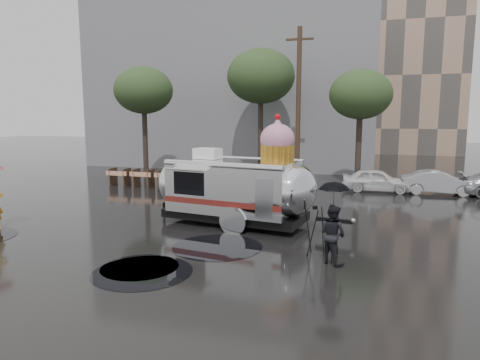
% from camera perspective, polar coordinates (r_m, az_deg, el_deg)
% --- Properties ---
extents(ground, '(120.00, 120.00, 0.00)m').
position_cam_1_polar(ground, '(13.51, -12.24, -8.62)').
color(ground, black).
rests_on(ground, ground).
extents(puddles, '(10.75, 5.19, 0.01)m').
position_cam_1_polar(puddles, '(13.15, -16.58, -9.24)').
color(puddles, black).
rests_on(puddles, ground).
extents(grey_building, '(22.00, 12.00, 13.00)m').
position_cam_1_polar(grey_building, '(36.88, -0.13, 12.50)').
color(grey_building, slate).
rests_on(grey_building, ground).
extents(utility_pole, '(1.60, 0.28, 9.00)m').
position_cam_1_polar(utility_pole, '(25.62, 7.79, 9.97)').
color(utility_pole, '#473323').
rests_on(utility_pole, ground).
extents(tree_left, '(3.64, 3.64, 6.95)m').
position_cam_1_polar(tree_left, '(27.73, -12.73, 11.51)').
color(tree_left, '#382D26').
rests_on(tree_left, ground).
extents(tree_mid, '(4.20, 4.20, 8.03)m').
position_cam_1_polar(tree_mid, '(27.17, 2.80, 13.58)').
color(tree_mid, '#382D26').
rests_on(tree_mid, ground).
extents(tree_right, '(3.36, 3.36, 6.42)m').
position_cam_1_polar(tree_right, '(24.37, 15.78, 10.83)').
color(tree_right, '#382D26').
rests_on(tree_right, ground).
extents(barricade_row, '(4.30, 0.80, 1.00)m').
position_cam_1_polar(barricade_row, '(24.57, -12.77, 0.32)').
color(barricade_row, '#473323').
rests_on(barricade_row, ground).
extents(parked_cars, '(13.20, 1.90, 1.50)m').
position_cam_1_polar(parked_cars, '(24.22, 29.14, -0.20)').
color(parked_cars, silver).
rests_on(parked_cars, ground).
extents(airstream_trailer, '(7.52, 3.32, 4.09)m').
position_cam_1_polar(airstream_trailer, '(15.56, -0.40, -0.73)').
color(airstream_trailer, silver).
rests_on(airstream_trailer, ground).
extents(person_right, '(0.87, 0.81, 1.60)m').
position_cam_1_polar(person_right, '(11.80, 12.24, -7.09)').
color(person_right, black).
rests_on(person_right, ground).
extents(umbrella_black, '(1.03, 1.03, 2.25)m').
position_cam_1_polar(umbrella_black, '(11.56, 12.42, -1.83)').
color(umbrella_black, black).
rests_on(umbrella_black, ground).
extents(tripod, '(0.60, 0.55, 1.45)m').
position_cam_1_polar(tripod, '(12.36, 9.91, -6.10)').
color(tripod, black).
rests_on(tripod, ground).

